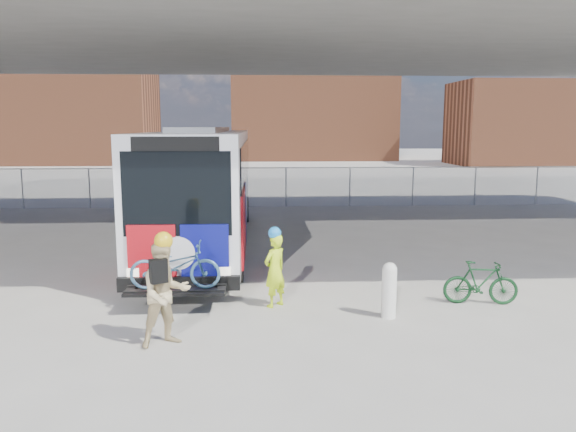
{
  "coord_description": "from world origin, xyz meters",
  "views": [
    {
      "loc": [
        -0.35,
        -13.97,
        3.71
      ],
      "look_at": [
        0.38,
        -0.8,
        1.6
      ],
      "focal_mm": 35.0,
      "sensor_mm": 36.0,
      "label": 1
    }
  ],
  "objects": [
    {
      "name": "ground",
      "position": [
        0.0,
        0.0,
        0.0
      ],
      "size": [
        160.0,
        160.0,
        0.0
      ],
      "primitive_type": "plane",
      "color": "#9E9991",
      "rests_on": "ground"
    },
    {
      "name": "bus",
      "position": [
        -2.0,
        3.61,
        2.11
      ],
      "size": [
        2.67,
        12.9,
        3.69
      ],
      "color": "silver",
      "rests_on": "ground"
    },
    {
      "name": "overpass",
      "position": [
        0.0,
        4.0,
        6.54
      ],
      "size": [
        40.0,
        16.0,
        7.95
      ],
      "color": "#605E59",
      "rests_on": "ground"
    },
    {
      "name": "chainlink_fence",
      "position": [
        0.0,
        12.0,
        1.42
      ],
      "size": [
        30.0,
        0.06,
        30.0
      ],
      "color": "gray",
      "rests_on": "ground"
    },
    {
      "name": "brick_buildings",
      "position": [
        1.23,
        48.23,
        5.42
      ],
      "size": [
        54.0,
        22.0,
        12.0
      ],
      "color": "brown",
      "rests_on": "ground"
    },
    {
      "name": "smokestack",
      "position": [
        14.0,
        55.0,
        12.5
      ],
      "size": [
        2.2,
        2.2,
        25.0
      ],
      "primitive_type": "cylinder",
      "color": "brown",
      "rests_on": "ground"
    },
    {
      "name": "bollard",
      "position": [
        2.21,
        -3.52,
        0.59
      ],
      "size": [
        0.29,
        0.29,
        1.1
      ],
      "color": "beige",
      "rests_on": "ground"
    },
    {
      "name": "cyclist_hivis",
      "position": [
        0.0,
        -2.7,
        0.81
      ],
      "size": [
        0.66,
        0.65,
        1.69
      ],
      "rotation": [
        0.0,
        0.0,
        3.91
      ],
      "color": "#CDF519",
      "rests_on": "ground"
    },
    {
      "name": "cyclist_tan",
      "position": [
        -1.92,
        -4.7,
        0.93
      ],
      "size": [
        1.09,
        1.01,
        1.98
      ],
      "rotation": [
        0.0,
        0.0,
        0.49
      ],
      "color": "#CBB382",
      "rests_on": "ground"
    },
    {
      "name": "bike_parked",
      "position": [
        4.33,
        -2.8,
        0.46
      ],
      "size": [
        1.59,
        0.66,
        0.93
      ],
      "primitive_type": "imported",
      "rotation": [
        0.0,
        0.0,
        1.42
      ],
      "color": "#123A1C",
      "rests_on": "ground"
    }
  ]
}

